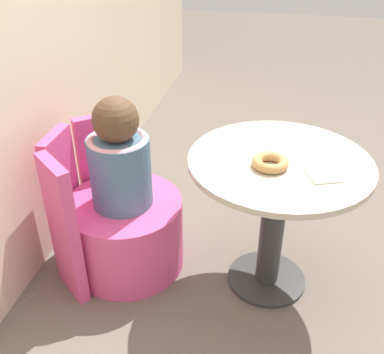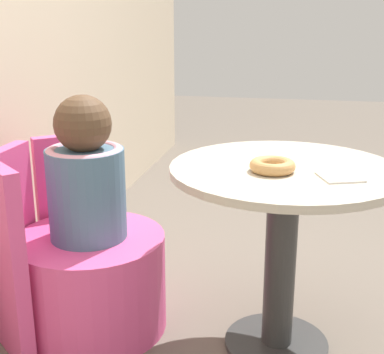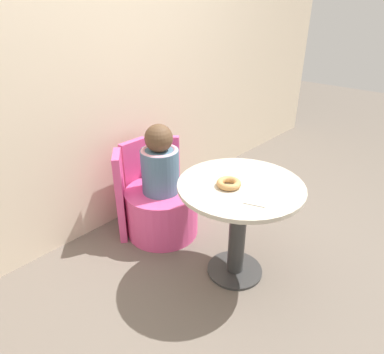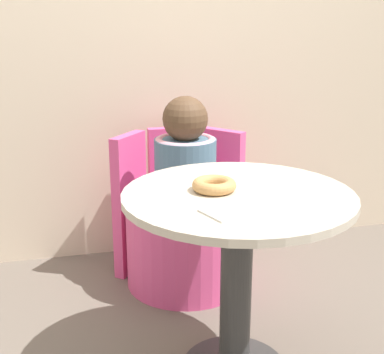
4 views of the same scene
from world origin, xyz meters
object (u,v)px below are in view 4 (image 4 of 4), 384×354
round_table (237,243)px  child_figure (185,160)px  donut (214,185)px  tub_chair (186,246)px

round_table → child_figure: (-0.01, 0.67, 0.10)m
round_table → donut: size_ratio=5.25×
tub_chair → child_figure: 0.40m
donut → child_figure: bearing=85.0°
round_table → child_figure: 0.68m
child_figure → round_table: bearing=-88.9°
tub_chair → child_figure: bearing=82.9°
donut → tub_chair: bearing=85.0°
tub_chair → donut: (-0.06, -0.63, 0.49)m
round_table → tub_chair: 0.73m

